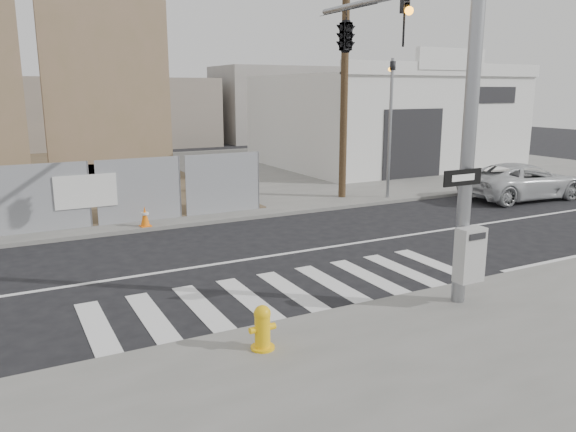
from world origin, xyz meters
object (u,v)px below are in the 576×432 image
fire_hydrant (262,327)px  traffic_cone_d (145,217)px  suv (523,181)px  signal_pole (381,63)px  auto_shop (383,120)px

fire_hydrant → traffic_cone_d: 9.16m
fire_hydrant → suv: suv is taller
signal_pole → fire_hydrant: signal_pole is taller
auto_shop → traffic_cone_d: auto_shop is taller
signal_pole → traffic_cone_d: size_ratio=11.34×
fire_hydrant → traffic_cone_d: fire_hydrant is taller
signal_pole → auto_shop: 19.04m
traffic_cone_d → fire_hydrant: bearing=-92.2°
suv → auto_shop: bearing=-1.6°
signal_pole → fire_hydrant: bearing=-146.4°
fire_hydrant → traffic_cone_d: (0.36, 9.15, -0.06)m
auto_shop → traffic_cone_d: bearing=-150.6°
auto_shop → fire_hydrant: (-15.81, -17.87, -2.05)m
fire_hydrant → suv: 16.40m
suv → traffic_cone_d: suv is taller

